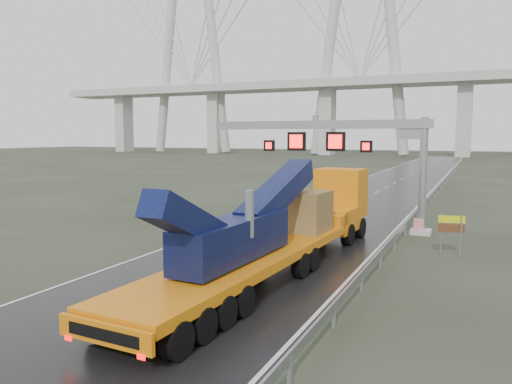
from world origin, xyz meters
The scene contains 7 objects.
ground centered at (0.00, 0.00, 0.00)m, with size 400.00×400.00×0.00m, color #282C1F.
road centered at (0.00, 40.00, 0.01)m, with size 11.00×200.00×0.02m, color black.
guardrail centered at (6.10, 30.00, 0.70)m, with size 0.20×140.00×1.40m, color gray, non-canonical shape.
sign_gantry centered at (2.10, 17.99, 5.61)m, with size 14.90×1.20×7.42m.
heavy_haul_truck centered at (2.03, 8.09, 1.92)m, with size 4.13×21.18×4.94m.
exit_sign_pair centered at (8.92, 12.37, 1.52)m, with size 1.25×0.32×2.17m.
striped_barrier centered at (6.78, 17.78, 0.50)m, with size 0.59×0.32×1.00m, color red.
Camera 1 is at (10.16, -13.94, 6.09)m, focal length 35.00 mm.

